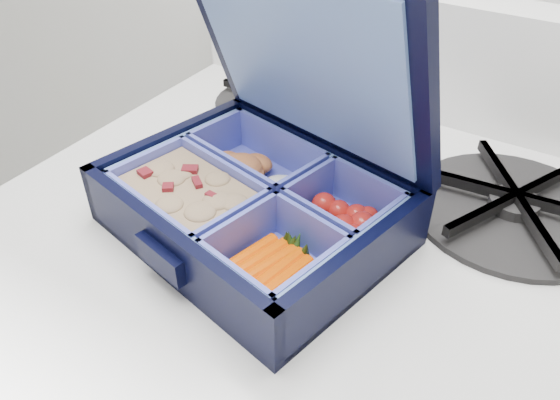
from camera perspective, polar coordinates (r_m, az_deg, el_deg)
The scene contains 4 objects.
bento_box at distance 0.50m, azimuth -2.79°, elevation -0.59°, with size 0.25×0.20×0.06m, color black, non-canonical shape.
burner_grate at distance 0.57m, azimuth 23.30°, elevation -0.13°, with size 0.20×0.20×0.03m, color black.
burner_grate_rear at distance 0.72m, azimuth -0.60°, elevation 10.51°, with size 0.15×0.15×0.02m, color black.
fork at distance 0.56m, azimuth 14.76°, elevation -0.33°, with size 0.02×0.18×0.01m, color silver, non-canonical shape.
Camera 1 is at (0.76, 1.31, 1.27)m, focal length 35.00 mm.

